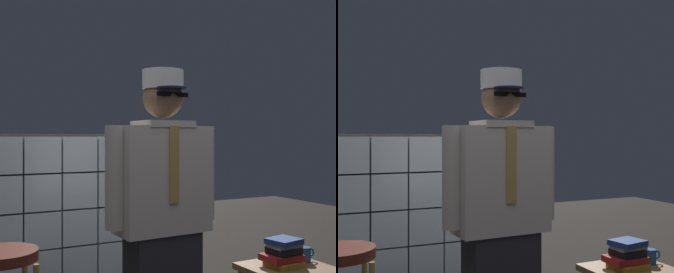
% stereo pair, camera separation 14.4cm
% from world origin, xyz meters
% --- Properties ---
extents(glass_block_wall, '(1.93, 0.10, 1.39)m').
position_xyz_m(glass_block_wall, '(-0.00, 1.37, 0.67)').
color(glass_block_wall, silver).
rests_on(glass_block_wall, ground).
extents(standing_person, '(0.68, 0.30, 1.71)m').
position_xyz_m(standing_person, '(0.13, 0.26, 0.89)').
color(standing_person, '#28282D').
rests_on(standing_person, ground).
extents(book_stack, '(0.24, 0.21, 0.18)m').
position_xyz_m(book_stack, '(0.99, 0.25, 0.61)').
color(book_stack, olive).
rests_on(book_stack, side_table).
extents(coffee_mug, '(0.13, 0.08, 0.09)m').
position_xyz_m(coffee_mug, '(1.20, 0.27, 0.57)').
color(coffee_mug, navy).
rests_on(coffee_mug, side_table).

